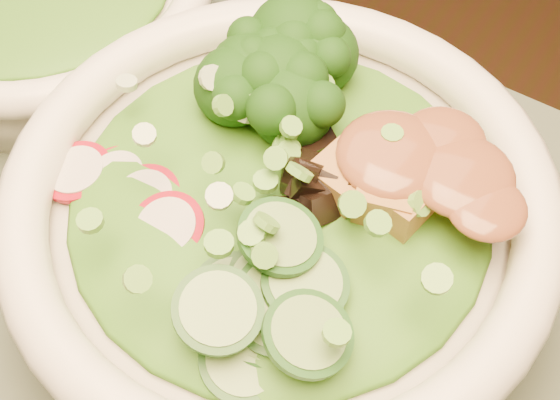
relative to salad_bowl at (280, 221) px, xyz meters
The scene contains 9 objects.
salad_bowl is the anchor object (origin of this frame).
lettuce_bed 0.02m from the salad_bowl, ahead, with size 0.23×0.23×0.03m, color #336A16.
broccoli_florets 0.08m from the salad_bowl, 125.47° to the left, with size 0.09×0.08×0.05m, color black, non-canonical shape.
radish_slices 0.08m from the salad_bowl, 144.09° to the right, with size 0.13×0.05×0.02m, color maroon, non-canonical shape.
cucumber_slices 0.08m from the salad_bowl, 57.80° to the right, with size 0.08×0.08×0.04m, color #7FAC60, non-canonical shape.
mushroom_heap 0.04m from the salad_bowl, 33.36° to the left, with size 0.08×0.08×0.05m, color black, non-canonical shape.
tofu_cubes 0.08m from the salad_bowl, 31.87° to the left, with size 0.10×0.07×0.04m, color #A06E35, non-canonical shape.
peanut_sauce 0.09m from the salad_bowl, 31.87° to the left, with size 0.08×0.06×0.02m, color brown.
scallion_garnish 0.05m from the salad_bowl, ahead, with size 0.22×0.22×0.03m, color #60A339, non-canonical shape.
Camera 1 is at (0.27, -0.01, 1.17)m, focal length 50.00 mm.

